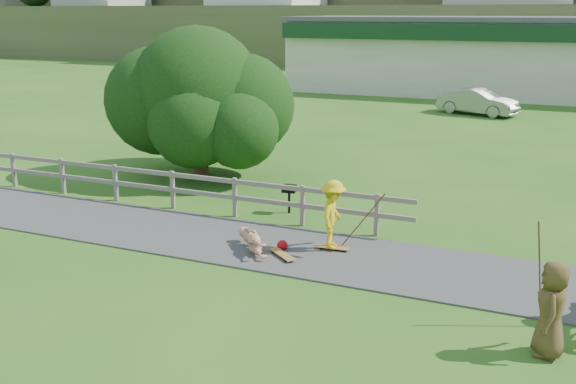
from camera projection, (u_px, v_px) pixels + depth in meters
name	position (u px, v px, depth m)	size (l,w,h in m)	color
ground	(246.00, 270.00, 14.03)	(260.00, 260.00, 0.00)	#285919
path	(275.00, 247.00, 15.35)	(34.00, 3.00, 0.04)	#343437
fence	(154.00, 182.00, 18.50)	(15.05, 0.10, 1.10)	#69655D
strip_mall	(535.00, 56.00, 42.75)	(32.50, 10.75, 5.10)	beige
skater_rider	(333.00, 218.00, 14.93)	(1.05, 0.61, 1.63)	yellow
skater_fallen	(253.00, 241.00, 15.03)	(1.53, 0.37, 0.56)	tan
spectator_c	(552.00, 309.00, 10.38)	(0.80, 0.52, 1.63)	brown
car_silver	(478.00, 102.00, 34.90)	(1.49, 4.28, 1.41)	gray
tree	(199.00, 120.00, 21.58)	(6.99, 6.99, 3.84)	black
bbq	(289.00, 199.00, 17.92)	(0.37, 0.28, 0.81)	black
longboard_rider	(332.00, 249.00, 15.14)	(0.80, 0.19, 0.09)	brown
longboard_fallen	(282.00, 256.00, 14.71)	(0.91, 0.22, 0.10)	brown
helmet	(282.00, 245.00, 15.16)	(0.26, 0.26, 0.26)	#A90812
pole_rider	(363.00, 214.00, 15.04)	(0.03, 0.03, 1.76)	#503320
pole_spec_left	(540.00, 274.00, 11.32)	(0.03, 0.03, 1.98)	#503320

